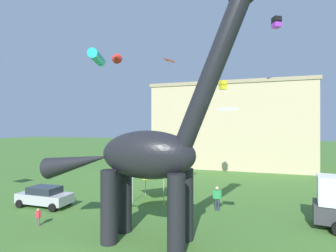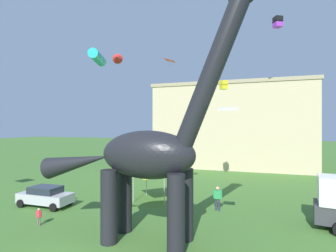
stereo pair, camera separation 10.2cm
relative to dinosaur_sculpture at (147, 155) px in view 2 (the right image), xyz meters
The scene contains 11 objects.
dinosaur_sculpture is the anchor object (origin of this frame).
parked_sedan_left 11.25m from the dinosaur_sculpture, 161.54° to the left, with size 4.20×2.00×1.55m.
person_strolling_adult 8.37m from the dinosaur_sculpture, behind, with size 0.41×0.18×1.09m.
person_near_flyer 8.03m from the dinosaur_sculpture, 66.16° to the left, with size 0.67×0.29×1.78m.
festival_canopy_tent 8.53m from the dinosaur_sculpture, 108.51° to the left, with size 3.15×3.15×3.00m.
kite_near_high 9.50m from the dinosaur_sculpture, 97.47° to the left, with size 0.79×1.08×1.36m.
kite_far_right 13.87m from the dinosaur_sculpture, 78.15° to the left, with size 0.82×0.82×0.83m.
kite_apex 24.40m from the dinosaur_sculpture, 67.58° to the left, with size 1.12×1.12×1.17m.
kite_trailing 4.97m from the dinosaur_sculpture, ahead, with size 0.99×0.77×0.18m.
kite_high_right 9.04m from the dinosaur_sculpture, 145.12° to the left, with size 2.57×2.67×0.76m.
background_building_block 30.71m from the dinosaur_sculpture, 86.54° to the left, with size 23.38×12.12×12.73m.
Camera 2 is at (8.35, -9.02, 6.24)m, focal length 28.70 mm.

